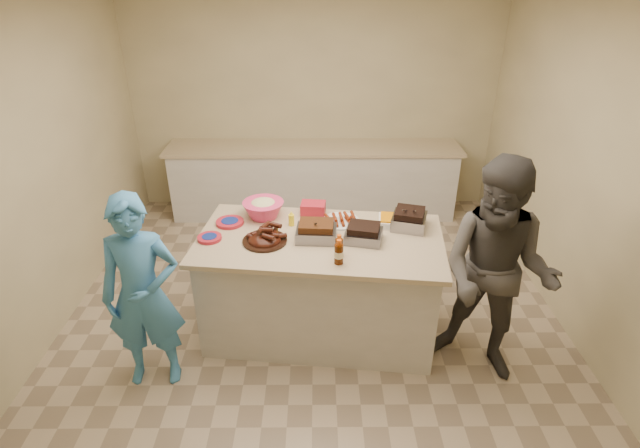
{
  "coord_description": "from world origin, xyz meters",
  "views": [
    {
      "loc": [
        0.04,
        -3.63,
        2.94
      ],
      "look_at": [
        0.06,
        -0.08,
        1.04
      ],
      "focal_mm": 28.0,
      "sensor_mm": 36.0,
      "label": 1
    }
  ],
  "objects_px": {
    "plastic_cup": "(252,211)",
    "mustard_bottle": "(292,225)",
    "rib_platter": "(265,242)",
    "guest_gray": "(478,366)",
    "coleslaw_bowl": "(264,217)",
    "bbq_bottle_a": "(339,263)",
    "island": "(320,328)",
    "guest_blue": "(159,375)",
    "bbq_bottle_b": "(339,255)",
    "roasting_pan": "(408,227)"
  },
  "relations": [
    {
      "from": "coleslaw_bowl",
      "to": "mustard_bottle",
      "type": "height_order",
      "value": "coleslaw_bowl"
    },
    {
      "from": "bbq_bottle_b",
      "to": "guest_blue",
      "type": "height_order",
      "value": "bbq_bottle_b"
    },
    {
      "from": "roasting_pan",
      "to": "coleslaw_bowl",
      "type": "bearing_deg",
      "value": -172.61
    },
    {
      "from": "coleslaw_bowl",
      "to": "guest_gray",
      "type": "xyz_separation_m",
      "value": [
        1.78,
        -0.84,
        -0.94
      ]
    },
    {
      "from": "rib_platter",
      "to": "coleslaw_bowl",
      "type": "bearing_deg",
      "value": 96.37
    },
    {
      "from": "guest_blue",
      "to": "plastic_cup",
      "type": "bearing_deg",
      "value": 51.53
    },
    {
      "from": "island",
      "to": "roasting_pan",
      "type": "xyz_separation_m",
      "value": [
        0.74,
        0.18,
        0.94
      ]
    },
    {
      "from": "island",
      "to": "mustard_bottle",
      "type": "xyz_separation_m",
      "value": [
        -0.24,
        0.22,
        0.94
      ]
    },
    {
      "from": "roasting_pan",
      "to": "plastic_cup",
      "type": "bearing_deg",
      "value": -176.28
    },
    {
      "from": "plastic_cup",
      "to": "mustard_bottle",
      "type": "bearing_deg",
      "value": -35.69
    },
    {
      "from": "guest_blue",
      "to": "guest_gray",
      "type": "xyz_separation_m",
      "value": [
        2.58,
        0.08,
        0.0
      ]
    },
    {
      "from": "coleslaw_bowl",
      "to": "bbq_bottle_a",
      "type": "distance_m",
      "value": 0.98
    },
    {
      "from": "coleslaw_bowl",
      "to": "bbq_bottle_a",
      "type": "height_order",
      "value": "coleslaw_bowl"
    },
    {
      "from": "guest_blue",
      "to": "guest_gray",
      "type": "distance_m",
      "value": 2.58
    },
    {
      "from": "rib_platter",
      "to": "roasting_pan",
      "type": "distance_m",
      "value": 1.21
    },
    {
      "from": "rib_platter",
      "to": "roasting_pan",
      "type": "xyz_separation_m",
      "value": [
        1.19,
        0.23,
        0.0
      ]
    },
    {
      "from": "plastic_cup",
      "to": "guest_gray",
      "type": "relative_size",
      "value": 0.05
    },
    {
      "from": "bbq_bottle_a",
      "to": "coleslaw_bowl",
      "type": "bearing_deg",
      "value": 129.7
    },
    {
      "from": "coleslaw_bowl",
      "to": "guest_gray",
      "type": "height_order",
      "value": "coleslaw_bowl"
    },
    {
      "from": "rib_platter",
      "to": "guest_gray",
      "type": "bearing_deg",
      "value": -13.35
    },
    {
      "from": "island",
      "to": "coleslaw_bowl",
      "type": "xyz_separation_m",
      "value": [
        -0.49,
        0.37,
        0.94
      ]
    },
    {
      "from": "island",
      "to": "roasting_pan",
      "type": "bearing_deg",
      "value": 19.99
    },
    {
      "from": "island",
      "to": "coleslaw_bowl",
      "type": "distance_m",
      "value": 1.12
    },
    {
      "from": "rib_platter",
      "to": "bbq_bottle_b",
      "type": "bearing_deg",
      "value": -19.56
    },
    {
      "from": "coleslaw_bowl",
      "to": "plastic_cup",
      "type": "relative_size",
      "value": 3.96
    },
    {
      "from": "coleslaw_bowl",
      "to": "guest_gray",
      "type": "relative_size",
      "value": 0.2
    },
    {
      "from": "roasting_pan",
      "to": "plastic_cup",
      "type": "height_order",
      "value": "roasting_pan"
    },
    {
      "from": "bbq_bottle_a",
      "to": "bbq_bottle_b",
      "type": "relative_size",
      "value": 1.13
    },
    {
      "from": "roasting_pan",
      "to": "plastic_cup",
      "type": "distance_m",
      "value": 1.39
    },
    {
      "from": "roasting_pan",
      "to": "guest_blue",
      "type": "bearing_deg",
      "value": -143.8
    },
    {
      "from": "rib_platter",
      "to": "mustard_bottle",
      "type": "distance_m",
      "value": 0.34
    },
    {
      "from": "guest_gray",
      "to": "plastic_cup",
      "type": "bearing_deg",
      "value": -175.24
    },
    {
      "from": "island",
      "to": "roasting_pan",
      "type": "distance_m",
      "value": 1.21
    },
    {
      "from": "island",
      "to": "rib_platter",
      "type": "xyz_separation_m",
      "value": [
        -0.44,
        -0.06,
        0.94
      ]
    },
    {
      "from": "coleslaw_bowl",
      "to": "guest_blue",
      "type": "bearing_deg",
      "value": -130.8
    },
    {
      "from": "coleslaw_bowl",
      "to": "plastic_cup",
      "type": "bearing_deg",
      "value": 137.57
    },
    {
      "from": "rib_platter",
      "to": "guest_blue",
      "type": "xyz_separation_m",
      "value": [
        -0.85,
        -0.49,
        -0.94
      ]
    },
    {
      "from": "mustard_bottle",
      "to": "roasting_pan",
      "type": "bearing_deg",
      "value": -2.45
    },
    {
      "from": "island",
      "to": "bbq_bottle_a",
      "type": "xyz_separation_m",
      "value": [
        0.14,
        -0.38,
        0.94
      ]
    },
    {
      "from": "bbq_bottle_a",
      "to": "guest_blue",
      "type": "height_order",
      "value": "bbq_bottle_a"
    },
    {
      "from": "roasting_pan",
      "to": "coleslaw_bowl",
      "type": "height_order",
      "value": "coleslaw_bowl"
    },
    {
      "from": "mustard_bottle",
      "to": "plastic_cup",
      "type": "bearing_deg",
      "value": 144.31
    },
    {
      "from": "bbq_bottle_b",
      "to": "plastic_cup",
      "type": "relative_size",
      "value": 1.95
    },
    {
      "from": "bbq_bottle_a",
      "to": "mustard_bottle",
      "type": "height_order",
      "value": "bbq_bottle_a"
    },
    {
      "from": "roasting_pan",
      "to": "coleslaw_bowl",
      "type": "distance_m",
      "value": 1.25
    },
    {
      "from": "bbq_bottle_b",
      "to": "mustard_bottle",
      "type": "bearing_deg",
      "value": 128.27
    },
    {
      "from": "bbq_bottle_a",
      "to": "bbq_bottle_b",
      "type": "distance_m",
      "value": 0.11
    },
    {
      "from": "guest_gray",
      "to": "island",
      "type": "bearing_deg",
      "value": -168.64
    },
    {
      "from": "roasting_pan",
      "to": "guest_gray",
      "type": "relative_size",
      "value": 0.15
    },
    {
      "from": "coleslaw_bowl",
      "to": "guest_blue",
      "type": "relative_size",
      "value": 0.23
    }
  ]
}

